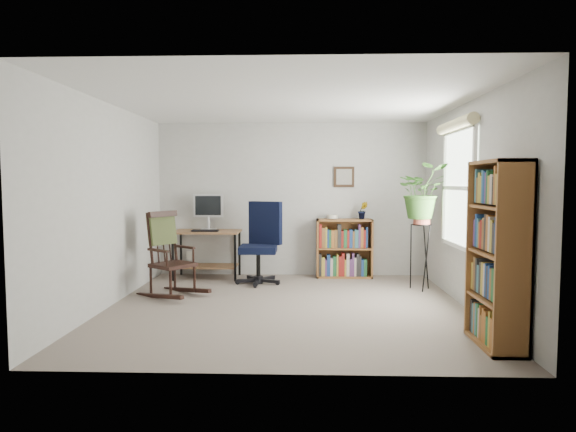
{
  "coord_description": "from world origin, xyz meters",
  "views": [
    {
      "loc": [
        0.2,
        -5.58,
        1.47
      ],
      "look_at": [
        0.0,
        0.4,
        1.05
      ],
      "focal_mm": 30.0,
      "sensor_mm": 36.0,
      "label": 1
    }
  ],
  "objects_px": {
    "desk": "(207,254)",
    "low_bookshelf": "(344,248)",
    "office_chair": "(258,242)",
    "rocking_chair": "(173,253)",
    "tall_bookshelf": "(497,254)"
  },
  "relations": [
    {
      "from": "rocking_chair",
      "to": "tall_bookshelf",
      "type": "relative_size",
      "value": 0.67
    },
    {
      "from": "office_chair",
      "to": "tall_bookshelf",
      "type": "relative_size",
      "value": 0.73
    },
    {
      "from": "desk",
      "to": "office_chair",
      "type": "height_order",
      "value": "office_chair"
    },
    {
      "from": "desk",
      "to": "office_chair",
      "type": "xyz_separation_m",
      "value": [
        0.83,
        -0.39,
        0.24
      ]
    },
    {
      "from": "desk",
      "to": "tall_bookshelf",
      "type": "height_order",
      "value": "tall_bookshelf"
    },
    {
      "from": "rocking_chair",
      "to": "tall_bookshelf",
      "type": "distance_m",
      "value": 3.87
    },
    {
      "from": "tall_bookshelf",
      "to": "rocking_chair",
      "type": "bearing_deg",
      "value": 152.2
    },
    {
      "from": "desk",
      "to": "low_bookshelf",
      "type": "height_order",
      "value": "low_bookshelf"
    },
    {
      "from": "office_chair",
      "to": "rocking_chair",
      "type": "relative_size",
      "value": 1.08
    },
    {
      "from": "desk",
      "to": "rocking_chair",
      "type": "relative_size",
      "value": 0.91
    },
    {
      "from": "low_bookshelf",
      "to": "tall_bookshelf",
      "type": "bearing_deg",
      "value": -70.56
    },
    {
      "from": "desk",
      "to": "low_bookshelf",
      "type": "relative_size",
      "value": 1.12
    },
    {
      "from": "desk",
      "to": "low_bookshelf",
      "type": "bearing_deg",
      "value": 3.25
    },
    {
      "from": "tall_bookshelf",
      "to": "desk",
      "type": "bearing_deg",
      "value": 137.08
    },
    {
      "from": "office_chair",
      "to": "low_bookshelf",
      "type": "relative_size",
      "value": 1.33
    }
  ]
}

